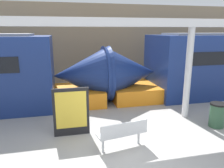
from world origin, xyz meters
TOP-DOWN VIEW (x-y plane):
  - ground_plane at (0.00, 0.00)m, footprint 60.00×60.00m
  - station_wall at (0.00, 9.75)m, footprint 56.00×0.20m
  - bench_near at (-0.00, 0.77)m, footprint 1.49×0.69m
  - trash_bin at (3.65, 1.46)m, footprint 0.54×0.54m
  - poster_board at (-1.37, 1.96)m, footprint 1.14×0.07m
  - support_column_near at (3.08, 2.59)m, footprint 0.24×0.24m
  - canopy_beam at (3.08, 2.59)m, footprint 28.00×0.60m

SIDE VIEW (x-z plane):
  - ground_plane at x=0.00m, z-range 0.00..0.00m
  - trash_bin at x=3.65m, z-range 0.00..0.87m
  - bench_near at x=0.00m, z-range 0.09..0.94m
  - poster_board at x=-1.37m, z-range 0.01..1.59m
  - support_column_near at x=3.08m, z-range 0.00..3.45m
  - station_wall at x=0.00m, z-range 0.00..5.00m
  - canopy_beam at x=3.08m, z-range 3.45..3.73m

